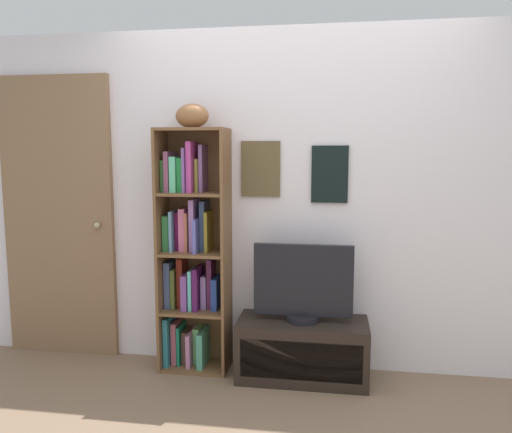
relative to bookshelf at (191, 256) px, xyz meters
name	(u,v)px	position (x,y,z in m)	size (l,w,h in m)	color
back_wall	(292,201)	(0.69, 0.14, 0.38)	(4.80, 0.08, 2.35)	silver
bookshelf	(191,256)	(0.00, 0.00, 0.00)	(0.47, 0.29, 1.67)	brown
football	(192,116)	(0.03, -0.03, 0.96)	(0.24, 0.16, 0.16)	#915E39
tv_stand	(302,349)	(0.78, -0.09, -0.59)	(0.86, 0.39, 0.40)	black
television	(303,284)	(0.78, -0.09, -0.14)	(0.65, 0.22, 0.52)	black
door	(58,218)	(-1.03, 0.09, 0.24)	(0.85, 0.09, 2.06)	#846245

